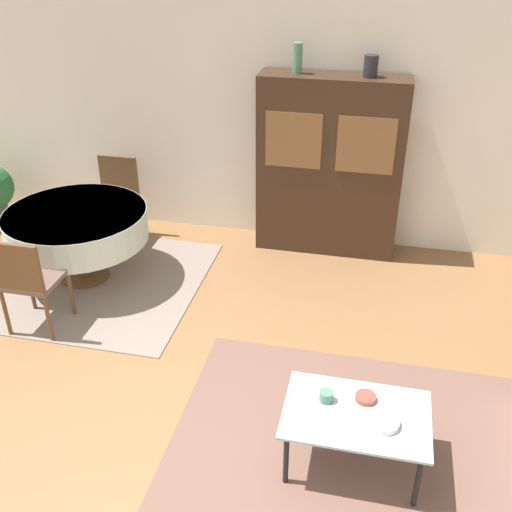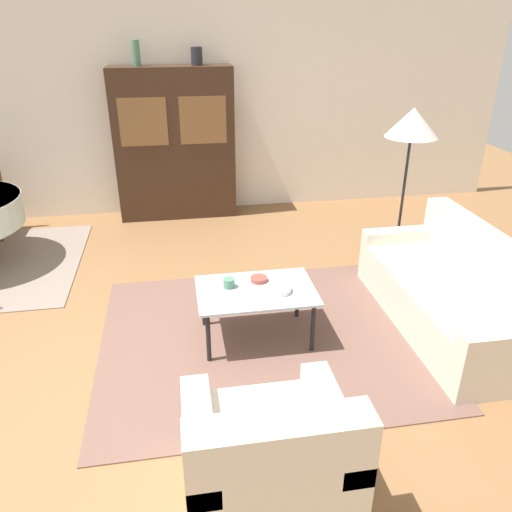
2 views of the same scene
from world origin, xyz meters
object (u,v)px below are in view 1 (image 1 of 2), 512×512
Objects in this scene: dining_table at (77,225)px; bowl_small at (366,398)px; coffee_table at (356,419)px; dining_chair_near at (28,278)px; display_cabinet at (329,167)px; dining_chair_far at (116,194)px; vase_tall at (298,58)px; vase_short at (371,66)px; bowl at (383,422)px; cup at (326,396)px.

bowl_small is (2.89, -1.66, -0.12)m from dining_table.
coffee_table is 1.01× the size of dining_chair_near.
display_cabinet is at bearing 101.65° from bowl_small.
dining_table is 1.49× the size of dining_chair_far.
vase_tall is 0.70m from vase_short.
dining_table is 6.92× the size of bowl.
vase_tall reaches higher than bowl.
dining_chair_near reaches higher than cup.
bowl_small is at bearing -78.35° from display_cabinet.
vase_short reaches higher than display_cabinet.
dining_chair_near is (-2.30, -2.08, -0.40)m from display_cabinet.
coffee_table is 0.68× the size of dining_table.
dining_chair_near is 6.65× the size of bowl_small.
bowl_small is at bearing -29.96° from dining_table.
vase_tall is at bearing 103.63° from cup.
dining_table is at bearing -148.65° from vase_tall.
dining_chair_far is (-2.84, 2.70, 0.13)m from coffee_table.
vase_tall is 1.40× the size of vase_short.
cup is (2.63, -0.83, -0.05)m from dining_chair_near.
vase_short is at bearing 95.21° from bowl_small.
dining_chair_far is 6.65× the size of bowl_small.
vase_tall is at bearing 106.99° from coffee_table.
vase_short is at bearing -174.01° from dining_chair_far.
display_cabinet is 2.04× the size of dining_chair_far.
dining_table is at bearing 147.62° from coffee_table.
bowl is at bearing -20.14° from cup.
cup is 0.46× the size of bowl.
bowl is at bearing -17.75° from dining_chair_near.
vase_tall reaches higher than coffee_table.
dining_table is 0.90m from dining_chair_near.
coffee_table is at bearing 159.68° from bowl.
cup is 0.40m from bowl.
bowl_small is at bearing 121.36° from bowl.
display_cabinet is 9.17× the size of vase_short.
vase_short is at bearing 90.14° from cup.
dining_table is at bearing 148.23° from bowl.
cup is at bearing 159.86° from bowl.
vase_tall is at bearing 180.00° from vase_short.
bowl_small is at bearing 13.87° from cup.
display_cabinet is at bearing -173.19° from dining_chair_far.
coffee_table is 0.16m from bowl_small.
dining_chair_near is 4.66× the size of bowl.
display_cabinet is at bearing 27.05° from dining_table.
vase_tall is (1.93, 0.28, 1.48)m from dining_chair_far.
bowl_small is (0.59, -2.84, -0.47)m from display_cabinet.
dining_chair_near is at bearing -132.92° from vase_tall.
display_cabinet is at bearing -0.14° from vase_tall.
vase_short is at bearing 24.11° from dining_table.
dining_table reaches higher than bowl_small.
bowl is at bearing -76.91° from display_cabinet.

